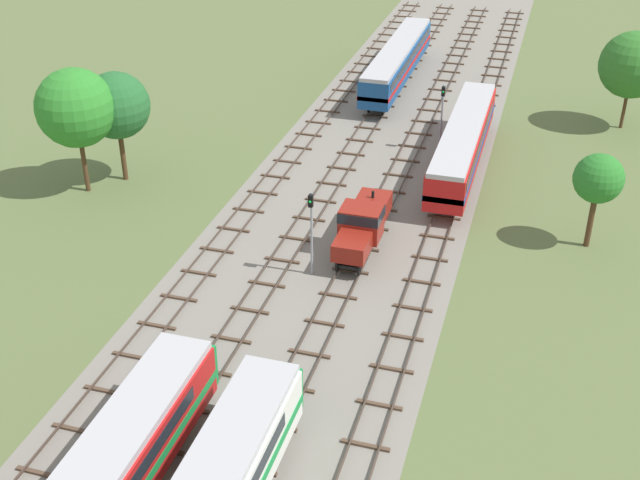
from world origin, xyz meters
name	(u,v)px	position (x,y,z in m)	size (l,w,h in m)	color
ground_plane	(342,221)	(0.00, 56.00, 0.00)	(480.00, 480.00, 0.00)	#5B6B3D
ballast_bed	(342,221)	(0.00, 56.00, 0.00)	(17.98, 176.00, 0.01)	gray
track_far_left	(256,201)	(-6.99, 57.00, 0.14)	(2.40, 126.00, 0.29)	#47382D
track_left	(315,209)	(-2.33, 57.00, 0.14)	(2.40, 126.00, 0.29)	#47382D
track_centre_left	(377,217)	(2.33, 57.00, 0.14)	(2.40, 126.00, 0.29)	#47382D
track_centre	(441,226)	(6.99, 57.00, 0.14)	(2.40, 126.00, 0.29)	#47382D
shunter_loco_centre_left_mid	(363,223)	(2.33, 52.54, 2.01)	(2.74, 8.46, 3.10)	maroon
diesel_railcar_centre_midfar	(463,141)	(6.99, 66.94, 2.60)	(2.96, 20.50, 3.80)	red
passenger_coach_left_far	(398,60)	(-2.33, 86.14, 2.61)	(2.96, 22.00, 3.80)	#194C8C
signal_post_nearest	(311,224)	(0.00, 48.53, 3.70)	(0.28, 0.47, 5.87)	gray
signal_post_near	(442,110)	(4.66, 70.46, 3.68)	(0.28, 0.47, 5.83)	gray
lineside_tree_0	(633,65)	(19.66, 80.32, 5.85)	(5.84, 5.84, 8.78)	#4C331E
lineside_tree_1	(599,179)	(16.91, 57.35, 5.02)	(3.31, 3.31, 6.73)	#4C331E
lineside_tree_2	(116,106)	(-18.30, 57.87, 6.13)	(5.12, 5.12, 8.71)	#4C331E
lineside_tree_3	(76,108)	(-20.09, 55.20, 6.73)	(5.87, 5.87, 9.67)	#4C331E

